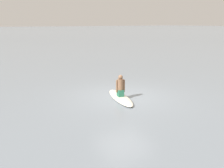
% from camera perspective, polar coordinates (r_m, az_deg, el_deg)
% --- Properties ---
extents(ground_plane, '(400.00, 400.00, 0.00)m').
position_cam_1_polar(ground_plane, '(11.31, 2.75, -2.88)').
color(ground_plane, gray).
extents(surfboard, '(2.74, 1.29, 0.13)m').
position_cam_1_polar(surfboard, '(10.95, 1.92, -3.09)').
color(surfboard, silver).
rests_on(surfboard, ground).
extents(person_paddler, '(0.37, 0.42, 0.95)m').
position_cam_1_polar(person_paddler, '(10.82, 1.94, -0.60)').
color(person_paddler, '#26664C').
rests_on(person_paddler, surfboard).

